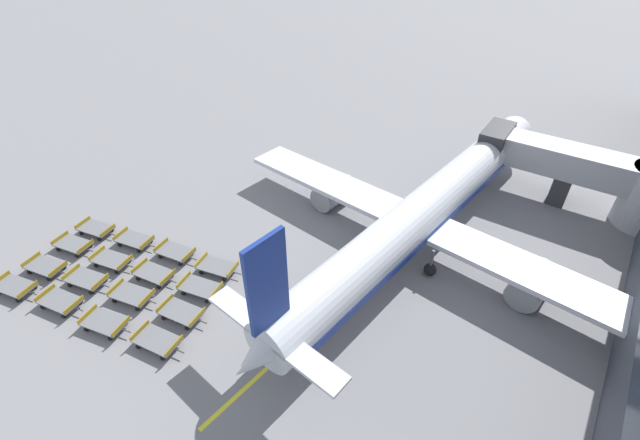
# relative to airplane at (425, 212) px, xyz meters

# --- Properties ---
(ground_plane) EXTENTS (500.00, 500.00, 0.00)m
(ground_plane) POSITION_rel_airplane_xyz_m (-14.50, 1.34, -3.19)
(ground_plane) COLOR gray
(jet_bridge) EXTENTS (18.09, 5.42, 5.94)m
(jet_bridge) POSITION_rel_airplane_xyz_m (10.60, 14.21, 0.36)
(jet_bridge) COLOR #B2B5BA
(jet_bridge) RESTS_ON ground_plane
(airplane) EXTENTS (36.89, 42.13, 11.33)m
(airplane) POSITION_rel_airplane_xyz_m (0.00, 0.00, 0.00)
(airplane) COLOR silver
(airplane) RESTS_ON ground_plane
(baggage_dolly_row_near_col_a) EXTENTS (3.88, 2.48, 0.92)m
(baggage_dolly_row_near_col_a) POSITION_rel_airplane_xyz_m (-22.61, -23.93, -2.70)
(baggage_dolly_row_near_col_a) COLOR slate
(baggage_dolly_row_near_col_a) RESTS_ON ground_plane
(baggage_dolly_row_near_col_b) EXTENTS (3.88, 2.37, 0.92)m
(baggage_dolly_row_near_col_b) POSITION_rel_airplane_xyz_m (-18.31, -22.66, -2.70)
(baggage_dolly_row_near_col_b) COLOR slate
(baggage_dolly_row_near_col_b) RESTS_ON ground_plane
(baggage_dolly_row_near_col_c) EXTENTS (3.88, 2.47, 0.92)m
(baggage_dolly_row_near_col_c) POSITION_rel_airplane_xyz_m (-13.80, -21.86, -2.70)
(baggage_dolly_row_near_col_c) COLOR slate
(baggage_dolly_row_near_col_c) RESTS_ON ground_plane
(baggage_dolly_row_near_col_d) EXTENTS (3.88, 2.29, 0.92)m
(baggage_dolly_row_near_col_d) POSITION_rel_airplane_xyz_m (-9.54, -20.65, -2.70)
(baggage_dolly_row_near_col_d) COLOR slate
(baggage_dolly_row_near_col_d) RESTS_ON ground_plane
(baggage_dolly_row_mid_a_col_a) EXTENTS (3.88, 2.44, 0.92)m
(baggage_dolly_row_mid_a_col_a) POSITION_rel_airplane_xyz_m (-22.96, -21.41, -2.70)
(baggage_dolly_row_mid_a_col_a) COLOR slate
(baggage_dolly_row_mid_a_col_a) RESTS_ON ground_plane
(baggage_dolly_row_mid_a_col_b) EXTENTS (3.88, 2.47, 0.92)m
(baggage_dolly_row_mid_a_col_b) POSITION_rel_airplane_xyz_m (-18.90, -20.24, -2.70)
(baggage_dolly_row_mid_a_col_b) COLOR slate
(baggage_dolly_row_mid_a_col_b) RESTS_ON ground_plane
(baggage_dolly_row_mid_a_col_c) EXTENTS (3.88, 2.47, 0.92)m
(baggage_dolly_row_mid_a_col_c) POSITION_rel_airplane_xyz_m (-14.59, -19.15, -2.70)
(baggage_dolly_row_mid_a_col_c) COLOR slate
(baggage_dolly_row_mid_a_col_c) RESTS_ON ground_plane
(baggage_dolly_row_mid_a_col_d) EXTENTS (3.88, 2.28, 0.92)m
(baggage_dolly_row_mid_a_col_d) POSITION_rel_airplane_xyz_m (-10.18, -18.08, -2.70)
(baggage_dolly_row_mid_a_col_d) COLOR slate
(baggage_dolly_row_mid_a_col_d) RESTS_ON ground_plane
(baggage_dolly_row_mid_b_col_a) EXTENTS (3.88, 2.40, 0.92)m
(baggage_dolly_row_mid_b_col_a) POSITION_rel_airplane_xyz_m (-23.79, -18.58, -2.70)
(baggage_dolly_row_mid_b_col_a) COLOR slate
(baggage_dolly_row_mid_b_col_a) RESTS_ON ground_plane
(baggage_dolly_row_mid_b_col_b) EXTENTS (3.88, 2.46, 0.92)m
(baggage_dolly_row_mid_b_col_b) POSITION_rel_airplane_xyz_m (-19.32, -17.79, -2.70)
(baggage_dolly_row_mid_b_col_b) COLOR slate
(baggage_dolly_row_mid_b_col_b) RESTS_ON ground_plane
(baggage_dolly_row_mid_b_col_c) EXTENTS (3.88, 2.28, 0.92)m
(baggage_dolly_row_mid_b_col_c) POSITION_rel_airplane_xyz_m (-15.12, -16.73, -2.70)
(baggage_dolly_row_mid_b_col_c) COLOR slate
(baggage_dolly_row_mid_b_col_c) RESTS_ON ground_plane
(baggage_dolly_row_mid_b_col_d) EXTENTS (3.88, 2.44, 0.92)m
(baggage_dolly_row_mid_b_col_d) POSITION_rel_airplane_xyz_m (-10.98, -15.61, -2.70)
(baggage_dolly_row_mid_b_col_d) COLOR slate
(baggage_dolly_row_mid_b_col_d) RESTS_ON ground_plane
(baggage_dolly_row_far_col_a) EXTENTS (3.88, 2.40, 0.92)m
(baggage_dolly_row_far_col_a) POSITION_rel_airplane_xyz_m (-24.25, -16.20, -2.70)
(baggage_dolly_row_far_col_a) COLOR slate
(baggage_dolly_row_far_col_a) RESTS_ON ground_plane
(baggage_dolly_row_far_col_b) EXTENTS (3.88, 2.39, 0.92)m
(baggage_dolly_row_far_col_b) POSITION_rel_airplane_xyz_m (-20.04, -15.12, -2.70)
(baggage_dolly_row_far_col_b) COLOR slate
(baggage_dolly_row_far_col_b) RESTS_ON ground_plane
(baggage_dolly_row_far_col_c) EXTENTS (3.88, 2.30, 0.92)m
(baggage_dolly_row_far_col_c) POSITION_rel_airplane_xyz_m (-15.86, -14.05, -2.70)
(baggage_dolly_row_far_col_c) COLOR slate
(baggage_dolly_row_far_col_c) RESTS_ON ground_plane
(baggage_dolly_row_far_col_d) EXTENTS (3.88, 2.47, 0.92)m
(baggage_dolly_row_far_col_d) POSITION_rel_airplane_xyz_m (-11.63, -13.24, -2.70)
(baggage_dolly_row_far_col_d) COLOR slate
(baggage_dolly_row_far_col_d) RESTS_ON ground_plane
(stand_guidance_stripe) EXTENTS (2.65, 28.17, 0.01)m
(stand_guidance_stripe) POSITION_rel_airplane_xyz_m (-1.64, -8.92, -3.18)
(stand_guidance_stripe) COLOR yellow
(stand_guidance_stripe) RESTS_ON ground_plane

